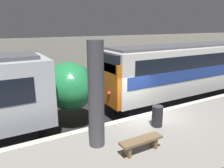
% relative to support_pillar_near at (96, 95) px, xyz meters
% --- Properties ---
extents(ground_plane, '(120.00, 120.00, 0.00)m').
position_rel_support_pillar_near_xyz_m(ground_plane, '(3.11, 1.37, -2.81)').
color(ground_plane, black).
extents(platform, '(40.00, 4.31, 1.04)m').
position_rel_support_pillar_near_xyz_m(platform, '(3.11, -0.78, -2.29)').
color(platform, gray).
rests_on(platform, ground).
extents(station_rear_barrier, '(50.00, 0.15, 4.22)m').
position_rel_support_pillar_near_xyz_m(station_rear_barrier, '(3.11, 8.34, -0.69)').
color(station_rear_barrier, '#B2AD9E').
rests_on(station_rear_barrier, ground).
extents(support_pillar_near, '(0.52, 0.52, 3.55)m').
position_rel_support_pillar_near_xyz_m(support_pillar_near, '(0.00, 0.00, 0.00)').
color(support_pillar_near, '#47474C').
rests_on(support_pillar_near, platform).
extents(train_boxy, '(15.51, 3.05, 3.77)m').
position_rel_support_pillar_near_xyz_m(train_boxy, '(10.13, 4.13, -0.86)').
color(train_boxy, black).
rests_on(train_boxy, ground).
extents(platform_bench, '(1.50, 0.40, 0.45)m').
position_rel_support_pillar_near_xyz_m(platform_bench, '(1.05, -1.09, -1.44)').
color(platform_bench, brown).
rests_on(platform_bench, platform).
extents(trash_bin, '(0.44, 0.44, 0.85)m').
position_rel_support_pillar_near_xyz_m(trash_bin, '(2.74, 0.08, -1.35)').
color(trash_bin, '#232328').
rests_on(trash_bin, platform).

